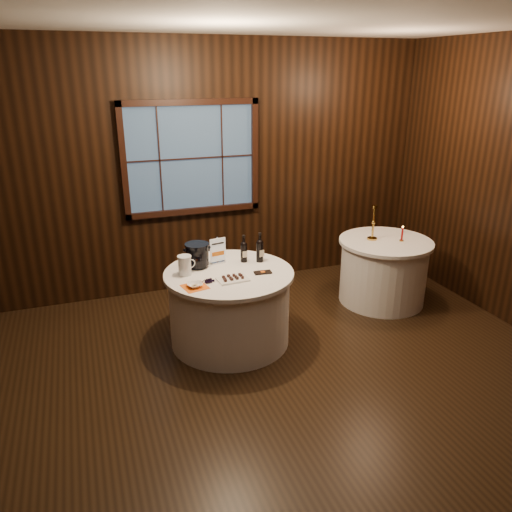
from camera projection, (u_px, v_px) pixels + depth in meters
name	position (u px, v px, depth m)	size (l,w,h in m)	color
ground	(264.00, 396.00, 4.29)	(6.00, 6.00, 0.00)	black
back_wall	(191.00, 167.00, 5.93)	(6.00, 0.10, 3.00)	black
main_table	(230.00, 307.00, 5.03)	(1.28, 1.28, 0.77)	white
side_table	(383.00, 271.00, 5.93)	(1.08, 1.08, 0.77)	white
sign_stand	(218.00, 254.00, 5.08)	(0.17, 0.10, 0.28)	silver
port_bottle_left	(244.00, 250.00, 5.11)	(0.07, 0.07, 0.29)	black
port_bottle_right	(260.00, 249.00, 5.11)	(0.07, 0.08, 0.31)	black
ice_bucket	(197.00, 255.00, 4.97)	(0.24, 0.24, 0.25)	black
chocolate_plate	(233.00, 278.00, 4.70)	(0.30, 0.21, 0.04)	white
chocolate_box	(263.00, 272.00, 4.86)	(0.17, 0.08, 0.01)	black
grape_bunch	(209.00, 281.00, 4.64)	(0.15, 0.07, 0.04)	black
glass_pitcher	(185.00, 265.00, 4.79)	(0.18, 0.14, 0.19)	white
orange_napkin	(195.00, 287.00, 4.55)	(0.21, 0.21, 0.00)	orange
cracker_bowl	(195.00, 285.00, 4.55)	(0.14, 0.14, 0.03)	white
brass_candlestick	(373.00, 227.00, 5.77)	(0.12, 0.12, 0.41)	gold
red_candle	(402.00, 235.00, 5.74)	(0.05, 0.05, 0.18)	gold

